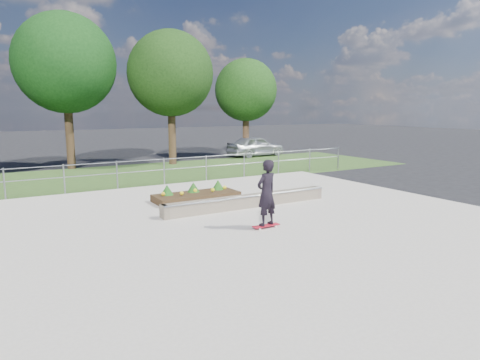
% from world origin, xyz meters
% --- Properties ---
extents(ground, '(120.00, 120.00, 0.00)m').
position_xyz_m(ground, '(0.00, 0.00, 0.00)').
color(ground, black).
rests_on(ground, ground).
extents(grass_verge, '(30.00, 8.00, 0.02)m').
position_xyz_m(grass_verge, '(0.00, 11.00, 0.01)').
color(grass_verge, '#2D4B1E').
rests_on(grass_verge, ground).
extents(concrete_slab, '(15.00, 15.00, 0.06)m').
position_xyz_m(concrete_slab, '(0.00, 0.00, 0.03)').
color(concrete_slab, '#ADA69A').
rests_on(concrete_slab, ground).
extents(fence, '(20.06, 0.06, 1.20)m').
position_xyz_m(fence, '(0.00, 7.50, 0.77)').
color(fence, '#95989D').
rests_on(fence, ground).
extents(tree_mid_left, '(5.25, 5.25, 8.25)m').
position_xyz_m(tree_mid_left, '(-2.50, 15.00, 5.61)').
color(tree_mid_left, black).
rests_on(tree_mid_left, ground).
extents(tree_mid_right, '(4.90, 4.90, 7.70)m').
position_xyz_m(tree_mid_right, '(3.00, 14.00, 5.23)').
color(tree_mid_right, '#332214').
rests_on(tree_mid_right, ground).
extents(tree_far_right, '(4.20, 4.20, 6.60)m').
position_xyz_m(tree_far_right, '(9.00, 15.50, 4.48)').
color(tree_far_right, '#382416').
rests_on(tree_far_right, ground).
extents(grind_ledge, '(6.00, 0.44, 0.43)m').
position_xyz_m(grind_ledge, '(0.84, 2.04, 0.26)').
color(grind_ledge, '#64594A').
rests_on(grind_ledge, concrete_slab).
extents(planter_bed, '(3.00, 1.20, 0.61)m').
position_xyz_m(planter_bed, '(-0.17, 3.95, 0.24)').
color(planter_bed, black).
rests_on(planter_bed, concrete_slab).
extents(skateboarder, '(0.80, 0.57, 1.88)m').
position_xyz_m(skateboarder, '(-0.06, -0.34, 1.03)').
color(skateboarder, silver).
rests_on(skateboarder, concrete_slab).
extents(parked_car, '(4.23, 1.95, 1.40)m').
position_xyz_m(parked_car, '(9.54, 15.08, 0.70)').
color(parked_car, '#9DA1A6').
rests_on(parked_car, ground).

